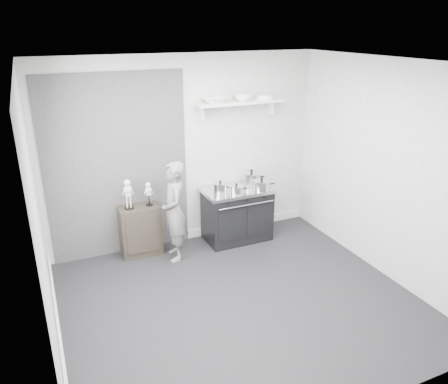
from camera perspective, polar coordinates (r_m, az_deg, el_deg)
The scene contains 15 objects.
ground at distance 5.29m, azimuth 1.95°, elevation -14.08°, with size 4.00×4.00×0.00m, color black.
room_shell at distance 4.64m, azimuth 0.41°, elevation 3.42°, with size 4.02×3.62×2.71m.
wall_shelf at distance 6.27m, azimuth 2.07°, elevation 11.53°, with size 1.30×0.26×0.24m.
stove at distance 6.51m, azimuth 1.72°, elevation -2.85°, with size 1.00×0.63×0.81m.
side_cabinet at distance 6.22m, azimuth -10.85°, elevation -4.95°, with size 0.55×0.32×0.71m, color black.
child at distance 5.90m, azimuth -6.51°, elevation -2.56°, with size 0.51×0.33×1.39m, color slate.
pot_front_left at distance 6.16m, azimuth -0.49°, elevation 0.52°, with size 0.29×0.20×0.19m.
pot_back_right at distance 6.55m, azimuth 3.59°, elevation 1.86°, with size 0.36×0.27×0.22m.
pot_front_right at distance 6.32m, azimuth 4.94°, elevation 0.93°, with size 0.34×0.25×0.19m.
pot_front_center at distance 6.17m, azimuth 1.64°, elevation 0.35°, with size 0.30×0.21×0.15m.
skeleton_full at distance 5.97m, azimuth -12.44°, elevation 0.00°, with size 0.13×0.09×0.48m, color beige, non-canonical shape.
skeleton_torso at distance 6.04m, azimuth -9.82°, elevation -0.03°, with size 0.11×0.07×0.38m, color beige, non-canonical shape.
bowl_large at distance 6.09m, azimuth -1.29°, elevation 11.95°, with size 0.34×0.34×0.08m, color white.
bowl_small at distance 6.27m, azimuth 2.46°, elevation 12.18°, with size 0.25×0.25×0.08m, color white.
plate_stack at distance 6.44m, azimuth 5.35°, elevation 12.26°, with size 0.24×0.24×0.06m, color white.
Camera 1 is at (-1.92, -3.88, 3.05)m, focal length 35.00 mm.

